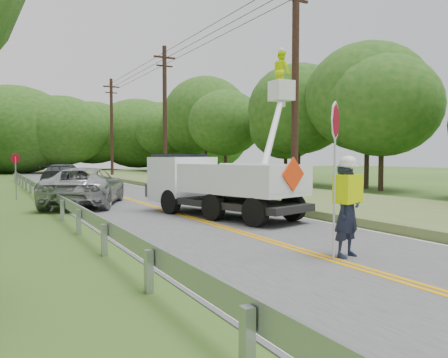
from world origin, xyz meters
TOP-DOWN VIEW (x-y plane):
  - ground at (0.00, 0.00)m, footprint 140.00×140.00m
  - road at (0.00, 14.00)m, footprint 7.20×96.00m
  - guardrail at (-4.02, 14.91)m, footprint 0.18×48.00m
  - utility_poles at (5.00, 17.02)m, footprint 1.60×43.30m
  - tall_grass_verge at (7.10, 14.00)m, footprint 7.00×96.00m
  - treeline_right at (15.36, 25.68)m, footprint 10.14×54.60m
  - treeline_horizon at (1.18, 56.15)m, footprint 57.13×15.43m
  - flagger at (0.45, 1.29)m, footprint 1.20×0.66m
  - bucket_truck at (1.20, 9.07)m, footprint 5.44×6.82m
  - suv_silver at (-2.47, 14.34)m, footprint 4.92×6.64m
  - suv_darkgrey at (-1.52, 26.76)m, footprint 4.03×6.03m
  - stop_sign_permanent at (-5.04, 18.41)m, footprint 0.44×0.27m
  - yard_sign at (5.58, 6.54)m, footprint 0.54×0.04m

SIDE VIEW (x-z plane):
  - ground at x=0.00m, z-range 0.00..0.00m
  - road at x=0.00m, z-range 0.00..0.02m
  - tall_grass_verge at x=7.10m, z-range 0.00..0.30m
  - guardrail at x=-4.02m, z-range 0.17..0.94m
  - yard_sign at x=5.58m, z-range 0.17..0.95m
  - suv_darkgrey at x=-1.52m, z-range 0.02..1.64m
  - suv_silver at x=-2.47m, z-range 0.02..1.70m
  - flagger at x=0.45m, z-range -0.46..2.85m
  - bucket_truck at x=1.20m, z-range -1.73..4.70m
  - stop_sign_permanent at x=-5.04m, z-range 0.36..2.69m
  - utility_poles at x=5.00m, z-range 0.27..10.27m
  - treeline_horizon at x=1.18m, z-range -0.39..11.39m
  - treeline_right at x=15.36m, z-range 0.39..11.41m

